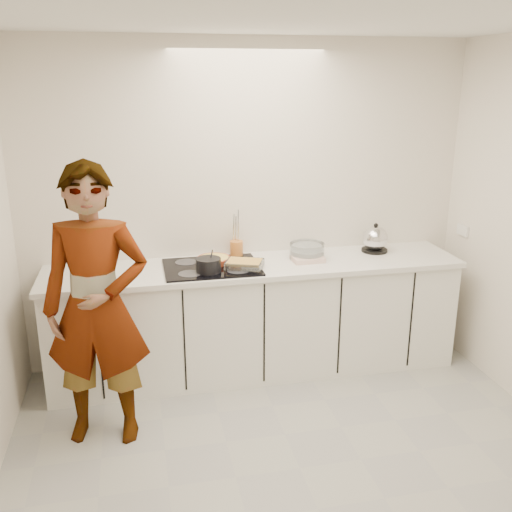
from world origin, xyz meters
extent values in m
cube|color=#AAA9A0|center=(0.00, 0.00, 0.00)|extent=(3.60, 3.20, 0.00)
cube|color=white|center=(0.00, 0.00, 2.60)|extent=(3.60, 3.20, 0.00)
cube|color=silver|center=(0.00, 1.60, 1.30)|extent=(3.60, 0.00, 2.60)
cube|color=silver|center=(0.00, -1.60, 1.30)|extent=(3.60, 0.00, 2.60)
cube|color=white|center=(1.79, 1.33, 1.07)|extent=(0.02, 0.15, 0.09)
cube|color=white|center=(0.00, 1.28, 0.43)|extent=(3.20, 0.58, 0.87)
cube|color=white|center=(0.00, 1.28, 0.89)|extent=(3.24, 0.64, 0.04)
cube|color=black|center=(-0.35, 1.26, 0.92)|extent=(0.72, 0.54, 0.01)
cylinder|color=#A33D21|center=(-0.32, 1.35, 0.95)|extent=(0.32, 0.32, 0.04)
cylinder|color=#FFD859|center=(-0.32, 1.35, 0.96)|extent=(0.28, 0.28, 0.01)
cylinder|color=black|center=(-0.39, 1.14, 0.98)|extent=(0.22, 0.22, 0.10)
cylinder|color=silver|center=(-0.37, 1.16, 1.02)|extent=(0.04, 0.07, 0.16)
cube|color=silver|center=(-0.11, 1.18, 0.95)|extent=(0.33, 0.29, 0.05)
cube|color=#ECB146|center=(-0.11, 1.18, 0.97)|extent=(0.30, 0.25, 0.02)
cylinder|color=silver|center=(0.43, 1.33, 0.97)|extent=(0.29, 0.29, 0.13)
cylinder|color=white|center=(0.43, 1.33, 0.95)|extent=(0.25, 0.25, 0.06)
cube|color=white|center=(0.41, 1.27, 0.93)|extent=(0.25, 0.19, 0.04)
cylinder|color=black|center=(1.03, 1.40, 0.92)|extent=(0.28, 0.28, 0.02)
sphere|color=silver|center=(1.03, 1.40, 1.02)|extent=(0.27, 0.27, 0.21)
sphere|color=black|center=(1.03, 1.40, 1.14)|extent=(0.05, 0.05, 0.04)
cylinder|color=orange|center=(-0.11, 1.50, 0.98)|extent=(0.12, 0.12, 0.13)
imported|color=white|center=(-1.17, 0.62, 0.92)|extent=(0.73, 0.55, 1.83)
camera|label=1|loc=(-0.88, -2.83, 2.30)|focal=40.00mm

